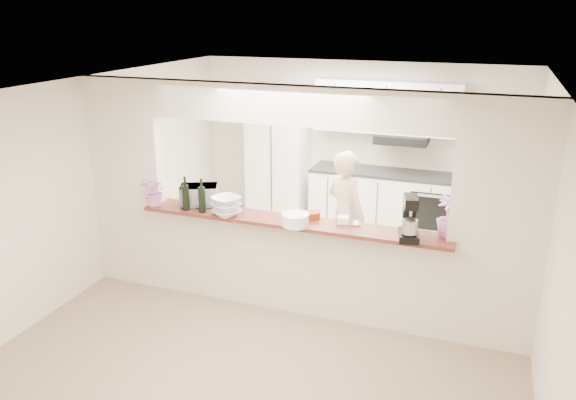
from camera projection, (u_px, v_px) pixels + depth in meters
The scene contains 19 objects.
floor at pixel (292, 309), 6.35m from camera, with size 6.00×6.00×0.00m, color tan.
tile_overlay at pixel (330, 255), 7.72m from camera, with size 5.00×2.90×0.01m, color beige.
partition at pixel (293, 183), 5.87m from camera, with size 5.00×0.15×2.50m.
bar_counter at pixel (292, 262), 6.16m from camera, with size 3.40×0.38×1.09m.
kitchen_cabinets at pixel (341, 165), 8.51m from camera, with size 3.15×0.62×2.25m.
refrigerator at pixel (496, 189), 7.76m from camera, with size 0.75×0.70×1.70m, color #B1B1B6.
flower_left at pixel (155, 192), 6.33m from camera, with size 0.31×0.27×0.34m, color #C367AB.
wine_bottle_a at pixel (186, 197), 6.20m from camera, with size 0.08×0.08×0.39m.
wine_bottle_b at pixel (202, 199), 6.14m from camera, with size 0.08×0.08×0.38m.
toaster_oven at pixel (199, 195), 6.38m from camera, with size 0.42×0.28×0.23m, color silver.
serving_bowls at pixel (226, 207), 6.04m from camera, with size 0.29×0.29×0.21m, color silver.
plate_stack_a at pixel (295, 220), 5.77m from camera, with size 0.28×0.28×0.13m.
plate_stack_b at pixel (295, 221), 5.78m from camera, with size 0.28×0.28×0.10m.
red_bowl at pixel (313, 215), 5.99m from camera, with size 0.16×0.16×0.08m, color maroon.
tan_bowl at pixel (296, 217), 5.94m from camera, with size 0.14×0.14×0.06m, color tan.
utensil_caddy at pixel (348, 215), 5.81m from camera, with size 0.29×0.22×0.24m.
stand_mixer at pixel (410, 220), 5.41m from camera, with size 0.25×0.33×0.44m.
flower_right at pixel (449, 216), 5.45m from camera, with size 0.24×0.24×0.42m, color #D573D7.
person at pixel (346, 216), 6.87m from camera, with size 0.59×0.39×1.62m, color #D3B089.
Camera 1 is at (1.88, -5.29, 3.21)m, focal length 35.00 mm.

